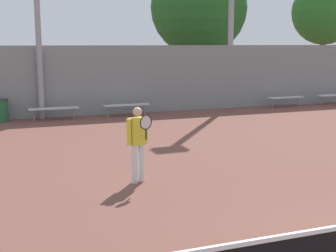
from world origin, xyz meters
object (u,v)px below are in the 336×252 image
at_px(tennis_player, 138,141).
at_px(trash_bin, 0,110).
at_px(bench_adjacent_court, 126,105).
at_px(bench_by_gate, 333,96).
at_px(bench_courtside_far, 286,98).
at_px(tree_green_broad, 325,12).
at_px(bench_courtside_near, 54,109).
at_px(tree_green_tall, 199,8).

height_order(tennis_player, trash_bin, tennis_player).
bearing_deg(bench_adjacent_court, tennis_player, -103.99).
bearing_deg(bench_by_gate, bench_courtside_far, 180.00).
xyz_separation_m(tennis_player, bench_adjacent_court, (2.25, 9.03, -0.48)).
distance_m(bench_by_gate, tree_green_broad, 8.56).
xyz_separation_m(tennis_player, tree_green_broad, (16.71, 15.13, 3.91)).
height_order(tennis_player, bench_adjacent_court, tennis_player).
relative_size(bench_by_gate, trash_bin, 1.97).
bearing_deg(bench_courtside_far, bench_courtside_near, 180.00).
distance_m(tennis_player, tree_green_tall, 16.97).
bearing_deg(tennis_player, bench_courtside_near, 72.77).
height_order(bench_adjacent_court, tree_green_tall, tree_green_tall).
height_order(bench_courtside_near, trash_bin, trash_bin).
relative_size(bench_courtside_near, tree_green_tall, 0.25).
distance_m(bench_courtside_near, bench_adjacent_court, 2.89).
bearing_deg(bench_by_gate, tree_green_tall, 130.81).
xyz_separation_m(bench_adjacent_court, tree_green_broad, (14.46, 6.10, 4.39)).
xyz_separation_m(bench_courtside_far, bench_by_gate, (2.72, 0.00, -0.00)).
xyz_separation_m(tennis_player, tree_green_tall, (7.89, 14.50, 3.91)).
xyz_separation_m(bench_courtside_far, tree_green_broad, (6.82, 6.10, 4.39)).
bearing_deg(tree_green_broad, trash_bin, -163.09).
xyz_separation_m(tennis_player, trash_bin, (-2.60, 9.26, -0.47)).
xyz_separation_m(bench_courtside_near, trash_bin, (-1.96, 0.23, 0.01)).
height_order(bench_courtside_near, tree_green_broad, tree_green_broad).
bearing_deg(trash_bin, bench_adjacent_court, -2.75).
xyz_separation_m(tennis_player, bench_by_gate, (12.62, 9.03, -0.48)).
relative_size(bench_courtside_far, bench_by_gate, 1.03).
height_order(bench_courtside_far, bench_adjacent_court, same).
relative_size(trash_bin, tree_green_tall, 0.12).
relative_size(bench_courtside_far, trash_bin, 2.02).
distance_m(trash_bin, tree_green_broad, 20.66).
height_order(bench_courtside_far, tree_green_tall, tree_green_tall).
height_order(tennis_player, tree_green_tall, tree_green_tall).
bearing_deg(tree_green_broad, bench_adjacent_court, -157.12).
xyz_separation_m(tennis_player, bench_courtside_far, (9.90, 9.03, -0.48)).
distance_m(trash_bin, tree_green_tall, 12.52).
bearing_deg(trash_bin, bench_by_gate, -0.88).
bearing_deg(bench_by_gate, bench_adjacent_court, -180.00).
relative_size(bench_courtside_near, bench_by_gate, 1.11).
bearing_deg(bench_courtside_near, tree_green_broad, 19.37).
bearing_deg(tree_green_broad, bench_courtside_near, -160.63).
distance_m(bench_courtside_far, tree_green_broad, 10.15).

